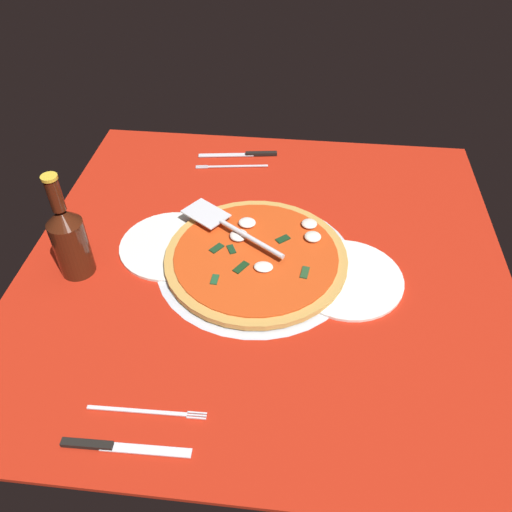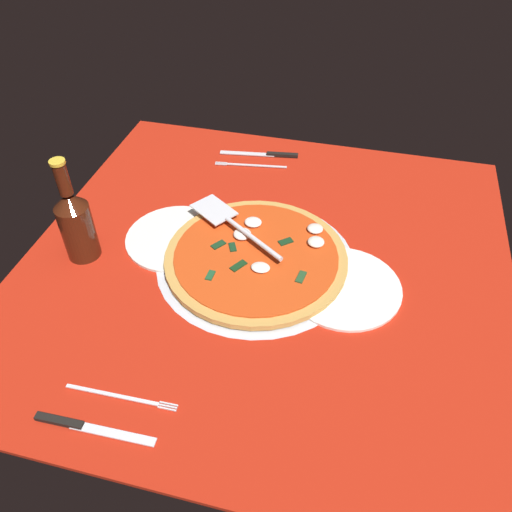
# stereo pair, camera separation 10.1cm
# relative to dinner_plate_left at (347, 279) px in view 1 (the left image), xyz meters

# --- Properties ---
(ground_plane) EXTENTS (0.96, 0.96, 0.01)m
(ground_plane) POSITION_rel_dinner_plate_left_xyz_m (0.16, -0.04, -0.01)
(ground_plane) COLOR #B11F0F
(pizza_pan) EXTENTS (0.40, 0.40, 0.01)m
(pizza_pan) POSITION_rel_dinner_plate_left_xyz_m (0.18, -0.03, -0.00)
(pizza_pan) COLOR silver
(pizza_pan) RESTS_ON ground_plane
(dinner_plate_left) EXTENTS (0.22, 0.22, 0.01)m
(dinner_plate_left) POSITION_rel_dinner_plate_left_xyz_m (0.00, 0.00, 0.00)
(dinner_plate_left) COLOR white
(dinner_plate_left) RESTS_ON ground_plane
(dinner_plate_right) EXTENTS (0.21, 0.21, 0.01)m
(dinner_plate_right) POSITION_rel_dinner_plate_left_xyz_m (0.36, -0.06, 0.00)
(dinner_plate_right) COLOR silver
(dinner_plate_right) RESTS_ON ground_plane
(pizza) EXTENTS (0.36, 0.36, 0.03)m
(pizza) POSITION_rel_dinner_plate_left_xyz_m (0.18, -0.03, 0.01)
(pizza) COLOR #C79345
(pizza) RESTS_ON pizza_pan
(pizza_server) EXTENTS (0.23, 0.18, 0.01)m
(pizza_server) POSITION_rel_dinner_plate_left_xyz_m (0.25, -0.09, 0.04)
(pizza_server) COLOR silver
(pizza_server) RESTS_ON pizza
(place_setting_near) EXTENTS (0.21, 0.14, 0.01)m
(place_setting_near) POSITION_rel_dinner_plate_left_xyz_m (0.26, -0.40, -0.00)
(place_setting_near) COLOR white
(place_setting_near) RESTS_ON ground_plane
(place_setting_far) EXTENTS (0.21, 0.14, 0.01)m
(place_setting_far) POSITION_rel_dinner_plate_left_xyz_m (0.32, 0.35, -0.00)
(place_setting_far) COLOR white
(place_setting_far) RESTS_ON ground_plane
(beer_bottle) EXTENTS (0.07, 0.07, 0.23)m
(beer_bottle) POSITION_rel_dinner_plate_left_xyz_m (0.52, 0.03, 0.08)
(beer_bottle) COLOR #3E180B
(beer_bottle) RESTS_ON ground_plane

